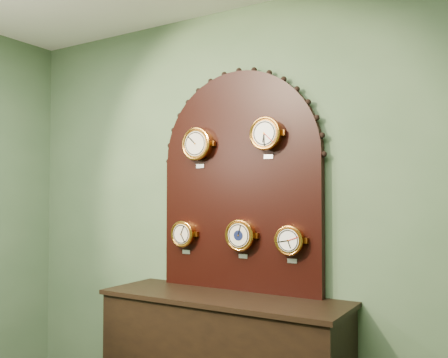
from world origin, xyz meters
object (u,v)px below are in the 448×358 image
Objects in this scene: roman_clock at (198,144)px; arabic_clock at (266,134)px; display_board at (239,173)px; hygrometer at (184,234)px; barometer at (241,235)px; tide_clock at (290,240)px.

arabic_clock is at bearing 0.04° from roman_clock.
roman_clock is at bearing -179.96° from arabic_clock.
hygrometer is (-0.42, -0.07, -0.43)m from display_board.
roman_clock is 0.72m from barometer.
barometer is (0.47, -0.00, 0.01)m from hygrometer.
roman_clock is 0.54m from arabic_clock.
hygrometer is 0.82m from tide_clock.
roman_clock is (-0.30, -0.07, 0.21)m from display_board.
barometer is 0.36m from tide_clock.
barometer is (0.35, 0.00, -0.63)m from roman_clock.
roman_clock reaches higher than barometer.
arabic_clock is at bearing -0.01° from barometer.
arabic_clock is 1.03× the size of barometer.
display_board is at bearing 126.94° from barometer.
tide_clock is at bearing -9.21° from display_board.
roman_clock is 1.08× the size of barometer.
roman_clock is 1.06× the size of arabic_clock.
display_board is 0.43m from barometer.
tide_clock is (0.16, 0.00, -0.68)m from arabic_clock.
display_board is 0.35m from arabic_clock.
roman_clock is 1.19× the size of hygrometer.
hygrometer is at bearing 179.99° from tide_clock.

